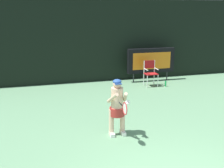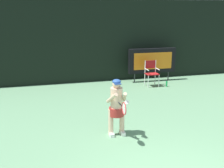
{
  "view_description": "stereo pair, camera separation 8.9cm",
  "coord_description": "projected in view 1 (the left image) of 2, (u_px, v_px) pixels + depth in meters",
  "views": [
    {
      "loc": [
        -2.42,
        -3.67,
        3.2
      ],
      "look_at": [
        -0.3,
        4.03,
        1.05
      ],
      "focal_mm": 44.86,
      "sensor_mm": 36.0,
      "label": 1
    },
    {
      "loc": [
        -2.33,
        -3.69,
        3.2
      ],
      "look_at": [
        -0.3,
        4.03,
        1.05
      ],
      "focal_mm": 44.86,
      "sensor_mm": 36.0,
      "label": 2
    }
  ],
  "objects": [
    {
      "name": "tennis_player",
      "position": [
        117.0,
        105.0,
        7.15
      ],
      "size": [
        0.53,
        0.6,
        1.5
      ],
      "color": "white",
      "rests_on": "ground"
    },
    {
      "name": "scoreboard",
      "position": [
        151.0,
        61.0,
        12.61
      ],
      "size": [
        2.2,
        0.21,
        1.5
      ],
      "color": "black",
      "rests_on": "ground"
    },
    {
      "name": "tennis_racket",
      "position": [
        125.0,
        108.0,
        6.58
      ],
      "size": [
        0.03,
        0.6,
        0.31
      ],
      "rotation": [
        0.0,
        0.0,
        -0.32
      ],
      "color": "black"
    },
    {
      "name": "umpire_chair",
      "position": [
        150.0,
        72.0,
        11.91
      ],
      "size": [
        0.52,
        0.44,
        1.08
      ],
      "color": "white",
      "rests_on": "ground"
    },
    {
      "name": "water_bottle",
      "position": [
        166.0,
        84.0,
        11.91
      ],
      "size": [
        0.07,
        0.07,
        0.27
      ],
      "color": "#1B9446",
      "rests_on": "ground"
    },
    {
      "name": "backdrop_screen",
      "position": [
        92.0,
        42.0,
        12.31
      ],
      "size": [
        18.0,
        0.12,
        3.66
      ],
      "color": "black",
      "rests_on": "ground"
    }
  ]
}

